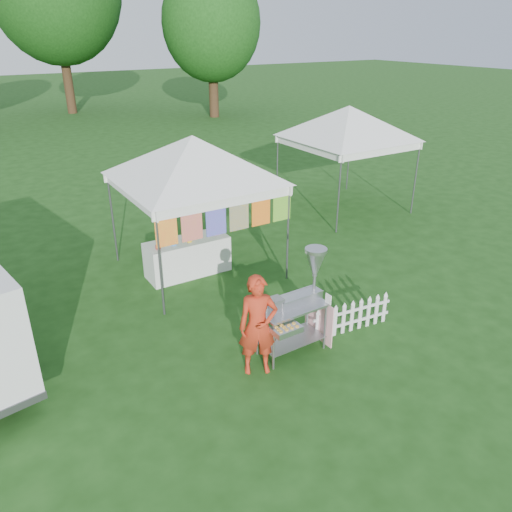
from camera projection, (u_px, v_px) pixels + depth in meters
ground at (288, 345)px, 8.58m from camera, size 120.00×120.00×0.00m
canopy_main at (192, 136)px, 10.03m from camera, size 4.24×4.24×3.45m
canopy_right at (350, 106)px, 13.82m from camera, size 4.24×4.24×3.45m
tree_right at (211, 23)px, 28.19m from camera, size 5.60×5.60×8.42m
donut_cart at (302, 294)px, 8.08m from camera, size 1.27×0.89×1.76m
vendor at (258, 326)px, 7.61m from camera, size 0.71×0.60×1.66m
picket_fence at (352, 317)px, 8.87m from camera, size 1.61×0.20×0.56m
display_table at (188, 257)px, 10.92m from camera, size 1.80×0.70×0.80m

